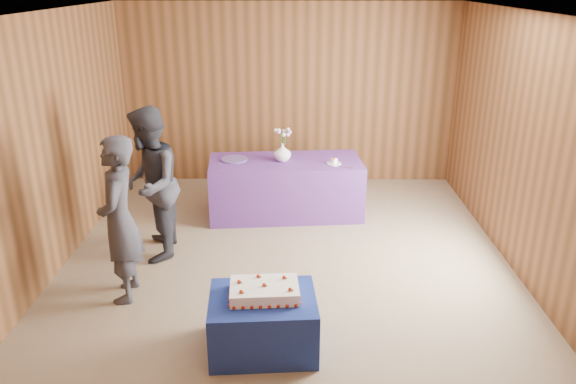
{
  "coord_description": "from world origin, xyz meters",
  "views": [
    {
      "loc": [
        0.07,
        -5.42,
        3.02
      ],
      "look_at": [
        0.02,
        0.1,
        0.89
      ],
      "focal_mm": 35.0,
      "sensor_mm": 36.0,
      "label": 1
    }
  ],
  "objects_px": {
    "serving_table": "(286,187)",
    "sheet_cake": "(264,290)",
    "cake_table": "(263,323)",
    "guest_left": "(119,220)",
    "guest_right": "(150,185)",
    "vase": "(283,152)"
  },
  "relations": [
    {
      "from": "sheet_cake",
      "to": "cake_table",
      "type": "bearing_deg",
      "value": -125.48
    },
    {
      "from": "serving_table",
      "to": "sheet_cake",
      "type": "relative_size",
      "value": 3.16
    },
    {
      "from": "serving_table",
      "to": "vase",
      "type": "distance_m",
      "value": 0.49
    },
    {
      "from": "serving_table",
      "to": "guest_left",
      "type": "bearing_deg",
      "value": -131.33
    },
    {
      "from": "cake_table",
      "to": "serving_table",
      "type": "relative_size",
      "value": 0.45
    },
    {
      "from": "sheet_cake",
      "to": "guest_right",
      "type": "relative_size",
      "value": 0.36
    },
    {
      "from": "guest_left",
      "to": "guest_right",
      "type": "bearing_deg",
      "value": 168.11
    },
    {
      "from": "serving_table",
      "to": "vase",
      "type": "xyz_separation_m",
      "value": [
        -0.04,
        -0.0,
        0.49
      ]
    },
    {
      "from": "serving_table",
      "to": "vase",
      "type": "relative_size",
      "value": 8.55
    },
    {
      "from": "sheet_cake",
      "to": "vase",
      "type": "bearing_deg",
      "value": 83.76
    },
    {
      "from": "guest_left",
      "to": "serving_table",
      "type": "bearing_deg",
      "value": 137.1
    },
    {
      "from": "guest_right",
      "to": "sheet_cake",
      "type": "bearing_deg",
      "value": 31.72
    },
    {
      "from": "serving_table",
      "to": "sheet_cake",
      "type": "xyz_separation_m",
      "value": [
        -0.14,
        -2.94,
        0.18
      ]
    },
    {
      "from": "cake_table",
      "to": "guest_right",
      "type": "height_order",
      "value": "guest_right"
    },
    {
      "from": "cake_table",
      "to": "serving_table",
      "type": "xyz_separation_m",
      "value": [
        0.15,
        2.97,
        0.12
      ]
    },
    {
      "from": "cake_table",
      "to": "guest_left",
      "type": "height_order",
      "value": "guest_left"
    },
    {
      "from": "serving_table",
      "to": "vase",
      "type": "bearing_deg",
      "value": 177.91
    },
    {
      "from": "cake_table",
      "to": "serving_table",
      "type": "height_order",
      "value": "serving_table"
    },
    {
      "from": "guest_left",
      "to": "guest_right",
      "type": "relative_size",
      "value": 0.96
    },
    {
      "from": "vase",
      "to": "serving_table",
      "type": "bearing_deg",
      "value": 2.9
    },
    {
      "from": "guest_left",
      "to": "guest_right",
      "type": "distance_m",
      "value": 0.88
    },
    {
      "from": "cake_table",
      "to": "sheet_cake",
      "type": "xyz_separation_m",
      "value": [
        0.02,
        0.03,
        0.3
      ]
    }
  ]
}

